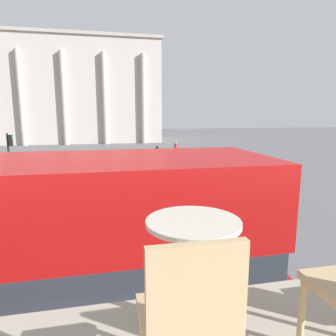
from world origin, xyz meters
The scene contains 9 objects.
cafe_dining_table centered at (0.88, -0.35, 4.04)m, with size 0.60×0.60×0.73m.
cafe_chair_0 centered at (0.68, -0.95, 4.02)m, with size 0.40×0.40×0.91m.
plaza_building_left centered at (-5.76, 56.37, 8.92)m, with size 32.54×14.65×17.84m.
traffic_light_near centered at (2.50, 9.85, 2.37)m, with size 0.42×0.24×3.61m.
traffic_light_mid centered at (-5.49, 18.21, 2.45)m, with size 0.42×0.24×3.74m.
pedestrian_grey centered at (-6.26, 22.97, 1.05)m, with size 0.32×0.32×1.81m.
pedestrian_red centered at (8.29, 31.14, 1.06)m, with size 0.32×0.32×1.83m.
pedestrian_olive centered at (1.81, 22.74, 0.94)m, with size 0.32×0.32×1.64m.
pedestrian_blue centered at (10.79, 18.44, 0.98)m, with size 0.32×0.32×1.70m.
Camera 1 is at (0.36, -2.06, 4.88)m, focal length 32.00 mm.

